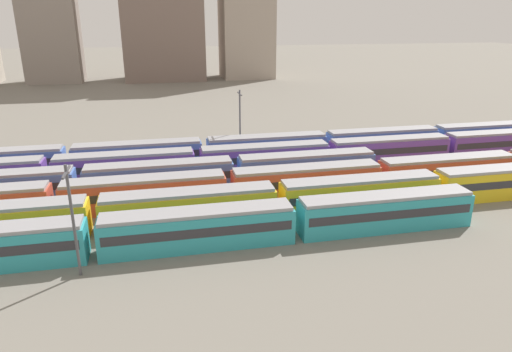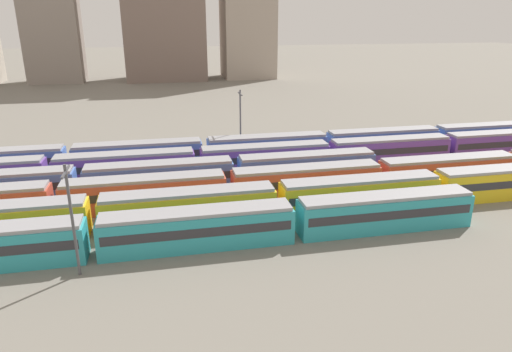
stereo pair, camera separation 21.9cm
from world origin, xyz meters
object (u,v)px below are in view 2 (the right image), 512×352
train_track_4 (265,158)px  catenary_pole_1 (240,120)px  catenary_pole_0 (72,216)px  train_track_3 (160,177)px  train_track_2 (379,176)px  train_track_0 (198,228)px  train_track_1 (360,193)px  train_track_5 (267,147)px

train_track_4 → catenary_pole_1: 9.21m
catenary_pole_0 → train_track_3: bearing=69.4°
train_track_2 → catenary_pole_0: size_ratio=11.55×
train_track_3 → catenary_pole_1: (12.48, 13.35, 3.75)m
train_track_0 → train_track_1: (18.47, 5.20, 0.00)m
catenary_pole_0 → catenary_pole_1: bearing=58.6°
train_track_1 → catenary_pole_1: catenary_pole_1 is taller
train_track_4 → train_track_1: bearing=-65.2°
train_track_1 → train_track_2: (4.92, 5.20, 0.00)m
train_track_2 → train_track_3: (-26.64, 5.20, -0.00)m
train_track_3 → train_track_4: bearing=19.7°
train_track_3 → train_track_5: bearing=33.0°
train_track_0 → train_track_2: (23.40, 10.40, 0.00)m
train_track_3 → train_track_5: (16.03, 10.40, 0.00)m
train_track_4 → train_track_5: (1.50, 5.20, 0.00)m
train_track_0 → catenary_pole_1: 30.62m
train_track_2 → catenary_pole_1: catenary_pole_1 is taller
train_track_1 → catenary_pole_1: (-9.24, 23.75, 3.75)m
catenary_pole_0 → catenary_pole_1: (19.45, 31.88, 0.24)m
train_track_3 → train_track_4: same height
train_track_1 → train_track_3: 24.08m
train_track_0 → train_track_5: (12.78, 26.00, 0.00)m
train_track_1 → catenary_pole_0: bearing=-164.2°
train_track_3 → catenary_pole_0: size_ratio=5.73×
train_track_0 → train_track_1: size_ratio=0.60×
train_track_0 → train_track_2: bearing=24.0°
train_track_1 → catenary_pole_1: size_ratio=9.17×
train_track_0 → catenary_pole_0: 11.20m
train_track_0 → train_track_1: same height
train_track_2 → train_track_4: size_ratio=1.20×
train_track_2 → train_track_3: same height
catenary_pole_0 → train_track_2: bearing=21.6°
train_track_2 → train_track_1: bearing=-133.4°
train_track_3 → catenary_pole_1: bearing=46.9°
train_track_0 → train_track_5: 28.97m
train_track_5 → catenary_pole_1: (-3.55, 2.95, 3.75)m
train_track_1 → train_track_4: size_ratio=1.00×
train_track_1 → train_track_2: size_ratio=0.83×
train_track_1 → train_track_5: 21.56m
train_track_0 → catenary_pole_0: size_ratio=5.73×
catenary_pole_0 → train_track_1: bearing=15.8°
train_track_0 → catenary_pole_1: catenary_pole_1 is taller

